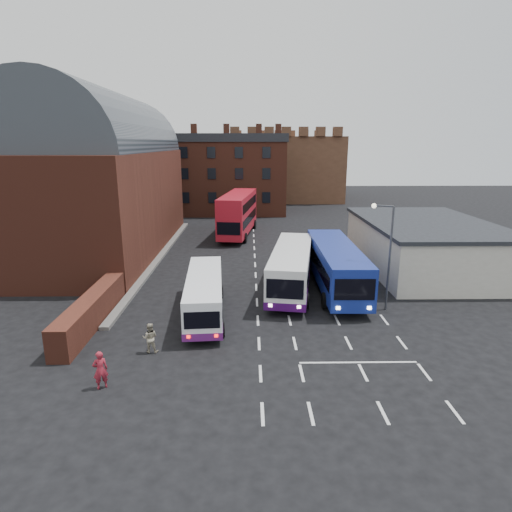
{
  "coord_description": "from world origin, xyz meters",
  "views": [
    {
      "loc": [
        -0.51,
        -22.57,
        10.81
      ],
      "look_at": [
        0.0,
        10.0,
        2.2
      ],
      "focal_mm": 30.0,
      "sensor_mm": 36.0,
      "label": 1
    }
  ],
  "objects_px": {
    "bus_blue": "(336,264)",
    "street_lamp": "(386,247)",
    "bus_red_double": "(238,213)",
    "pedestrian_red": "(100,370)",
    "bus_white_outbound": "(204,292)",
    "pedestrian_beige": "(150,338)",
    "bus_white_inbound": "(291,266)"
  },
  "relations": [
    {
      "from": "street_lamp",
      "to": "pedestrian_beige",
      "type": "bearing_deg",
      "value": -157.46
    },
    {
      "from": "pedestrian_red",
      "to": "street_lamp",
      "type": "bearing_deg",
      "value": -177.69
    },
    {
      "from": "bus_red_double",
      "to": "pedestrian_beige",
      "type": "relative_size",
      "value": 7.82
    },
    {
      "from": "bus_blue",
      "to": "pedestrian_red",
      "type": "distance_m",
      "value": 18.91
    },
    {
      "from": "street_lamp",
      "to": "pedestrian_red",
      "type": "relative_size",
      "value": 3.88
    },
    {
      "from": "street_lamp",
      "to": "pedestrian_red",
      "type": "bearing_deg",
      "value": -149.17
    },
    {
      "from": "street_lamp",
      "to": "pedestrian_beige",
      "type": "relative_size",
      "value": 4.31
    },
    {
      "from": "bus_white_outbound",
      "to": "street_lamp",
      "type": "xyz_separation_m",
      "value": [
        11.79,
        0.75,
        2.72
      ]
    },
    {
      "from": "bus_red_double",
      "to": "pedestrian_beige",
      "type": "height_order",
      "value": "bus_red_double"
    },
    {
      "from": "bus_white_inbound",
      "to": "street_lamp",
      "type": "distance_m",
      "value": 7.46
    },
    {
      "from": "bus_white_outbound",
      "to": "bus_blue",
      "type": "xyz_separation_m",
      "value": [
        9.42,
        4.84,
        0.46
      ]
    },
    {
      "from": "bus_white_inbound",
      "to": "bus_blue",
      "type": "relative_size",
      "value": 0.96
    },
    {
      "from": "bus_white_inbound",
      "to": "pedestrian_red",
      "type": "bearing_deg",
      "value": 63.18
    },
    {
      "from": "pedestrian_beige",
      "to": "bus_white_inbound",
      "type": "bearing_deg",
      "value": -132.25
    },
    {
      "from": "street_lamp",
      "to": "bus_red_double",
      "type": "bearing_deg",
      "value": 113.14
    },
    {
      "from": "street_lamp",
      "to": "bus_blue",
      "type": "bearing_deg",
      "value": 120.12
    },
    {
      "from": "bus_blue",
      "to": "street_lamp",
      "type": "bearing_deg",
      "value": 120.88
    },
    {
      "from": "bus_white_inbound",
      "to": "street_lamp",
      "type": "bearing_deg",
      "value": 153.58
    },
    {
      "from": "bus_white_inbound",
      "to": "bus_red_double",
      "type": "height_order",
      "value": "bus_red_double"
    },
    {
      "from": "bus_blue",
      "to": "pedestrian_beige",
      "type": "height_order",
      "value": "bus_blue"
    },
    {
      "from": "bus_blue",
      "to": "pedestrian_beige",
      "type": "relative_size",
      "value": 7.62
    },
    {
      "from": "bus_white_inbound",
      "to": "street_lamp",
      "type": "relative_size",
      "value": 1.69
    },
    {
      "from": "bus_blue",
      "to": "pedestrian_beige",
      "type": "xyz_separation_m",
      "value": [
        -11.81,
        -9.98,
        -1.19
      ]
    },
    {
      "from": "bus_white_outbound",
      "to": "pedestrian_beige",
      "type": "distance_m",
      "value": 5.72
    },
    {
      "from": "bus_white_inbound",
      "to": "pedestrian_red",
      "type": "height_order",
      "value": "bus_white_inbound"
    },
    {
      "from": "pedestrian_beige",
      "to": "pedestrian_red",
      "type": "bearing_deg",
      "value": 64.97
    },
    {
      "from": "bus_white_inbound",
      "to": "pedestrian_beige",
      "type": "distance_m",
      "value": 13.17
    },
    {
      "from": "bus_white_outbound",
      "to": "pedestrian_beige",
      "type": "xyz_separation_m",
      "value": [
        -2.39,
        -5.14,
        -0.73
      ]
    },
    {
      "from": "bus_blue",
      "to": "street_lamp",
      "type": "height_order",
      "value": "street_lamp"
    },
    {
      "from": "bus_white_outbound",
      "to": "bus_blue",
      "type": "height_order",
      "value": "bus_blue"
    },
    {
      "from": "bus_blue",
      "to": "bus_red_double",
      "type": "relative_size",
      "value": 0.97
    },
    {
      "from": "bus_blue",
      "to": "pedestrian_beige",
      "type": "bearing_deg",
      "value": 40.96
    }
  ]
}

